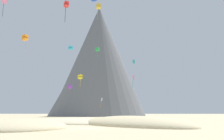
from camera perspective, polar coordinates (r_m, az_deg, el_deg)
The scene contains 18 objects.
ground_plane at distance 35.19m, azimuth -5.75°, elevation -12.83°, with size 400.00×400.00×0.00m, color #CCBA8E.
dune_foreground_left at distance 52.56m, azimuth -7.01°, elevation -11.59°, with size 22.38×15.66×2.01m, color beige.
dune_foreground_right at distance 35.88m, azimuth -18.78°, elevation -12.33°, with size 13.13×9.80×2.57m, color beige.
dune_midground at distance 42.35m, azimuth 4.57°, elevation -12.22°, with size 23.45×10.17×3.12m, color beige.
bush_near_right at distance 48.71m, azimuth 11.78°, elevation -11.38°, with size 2.72×2.72×0.48m, color #668C4C.
bush_scatter_east at distance 52.09m, azimuth -5.89°, elevation -11.38°, with size 2.34×2.34×0.46m, color #568442.
bush_far_right at distance 47.11m, azimuth 3.63°, elevation -11.62°, with size 2.64×2.64×0.50m, color #386633.
rock_massif at distance 131.99m, azimuth -3.53°, elevation 1.49°, with size 55.11×49.79×57.29m.
kite_teal_mid at distance 61.76m, azimuth 4.85°, elevation 1.87°, with size 0.60×0.84×0.95m.
kite_green_mid at distance 83.22m, azimuth -3.30°, elevation 4.59°, with size 1.39×1.35×3.37m.
kite_red_high at distance 65.05m, azimuth -10.12°, elevation 14.17°, with size 1.48×1.51×5.34m.
kite_cyan_mid at distance 80.42m, azimuth -9.21°, elevation 4.91°, with size 1.40×1.41×1.11m.
kite_white_low at distance 88.98m, azimuth -2.34°, elevation -6.83°, with size 0.72×0.62×3.35m.
kite_yellow_low at distance 77.31m, azimuth -7.08°, elevation -1.53°, with size 1.60×1.59×3.64m.
kite_gold_high at distance 83.13m, azimuth -3.01°, elevation 13.97°, with size 1.57×1.61×4.99m.
kite_violet_low at distance 91.45m, azimuth -9.35°, elevation -3.66°, with size 1.60×0.48×1.59m.
kite_rainbow_mid at distance 90.44m, azimuth 4.77°, elevation -2.00°, with size 0.90×0.66×4.97m.
kite_orange_mid at distance 70.38m, azimuth -18.79°, elevation 6.81°, with size 1.66×1.62×4.95m.
Camera 1 is at (4.77, -34.80, 2.27)m, focal length 41.07 mm.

